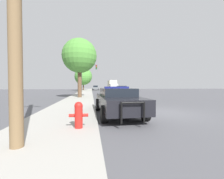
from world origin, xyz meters
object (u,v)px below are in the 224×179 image
Objects in this scene: traffic_light at (87,73)px; box_truck at (112,85)px; police_car at (117,100)px; car_background_oncoming at (122,89)px; fire_hydrant at (79,114)px; tree_sidewalk_far at (83,76)px; car_background_distant at (96,88)px; tree_sidewalk_near at (79,56)px.

traffic_light is 0.84× the size of box_truck.
police_car reaches higher than car_background_oncoming.
fire_hydrant is (-1.75, -2.66, -0.17)m from police_car.
car_background_oncoming is (6.51, -3.07, -3.34)m from traffic_light.
car_background_distant is at bearing 49.96° from tree_sidewalk_far.
car_background_oncoming is at bearing 87.13° from box_truck.
tree_sidewalk_near is at bearing 73.43° from box_truck.
police_car is at bearing -87.16° from car_background_distant.
tree_sidewalk_far is (-1.85, 39.59, 3.59)m from fire_hydrant.
car_background_oncoming is at bearing -75.42° from car_background_distant.
police_car is 3.19m from fire_hydrant.
car_background_distant is 6.66m from tree_sidewalk_far.
box_truck is at bearing -99.49° from police_car.
police_car is at bearing 81.58° from box_truck.
box_truck is at bearing 80.36° from fire_hydrant.
fire_hydrant is at bearing -89.43° from car_background_distant.
traffic_light is 0.87× the size of tree_sidewalk_far.
car_background_distant reaches higher than fire_hydrant.
box_truck reaches higher than police_car.
traffic_light is (-0.36, 26.02, 3.53)m from fire_hydrant.
tree_sidewalk_far is (-3.68, -4.38, 3.39)m from car_background_distant.
police_car is at bearing 56.68° from fire_hydrant.
tree_sidewalk_near is (-7.72, -27.19, 3.31)m from box_truck.
tree_sidewalk_far is at bearing -86.22° from police_car.
fire_hydrant is at bearing 76.03° from car_background_oncoming.
box_truck is 1.01× the size of tree_sidewalk_near.
tree_sidewalk_near is (-7.08, -10.11, 4.14)m from car_background_oncoming.
box_truck is at bearing 62.94° from traffic_light.
car_background_distant is (1.83, 43.98, 0.19)m from fire_hydrant.
traffic_light reaches higher than car_background_distant.
police_car is 37.27m from tree_sidewalk_far.
traffic_light is 0.84× the size of tree_sidewalk_near.
car_background_distant is 0.89× the size of car_background_oncoming.
fire_hydrant is 26.26m from traffic_light.
car_background_oncoming is 17.11m from box_truck.
traffic_light is at bearing -83.71° from tree_sidewalk_far.
fire_hydrant is 0.19× the size of car_background_oncoming.
tree_sidewalk_far reaches higher than fire_hydrant.
police_car is at bearing -75.31° from tree_sidewalk_near.
box_truck is at bearing 2.86° from tree_sidewalk_far.
fire_hydrant is 0.12× the size of box_truck.
car_background_oncoming is 0.66× the size of box_truck.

